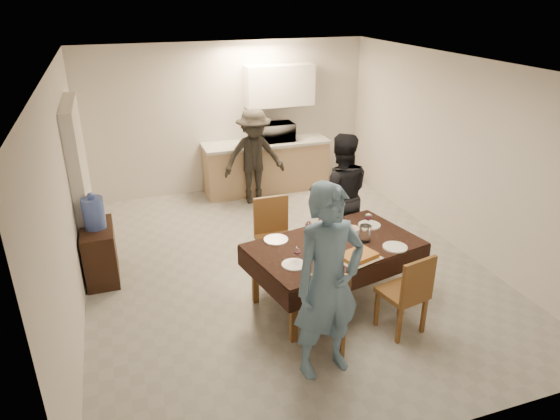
{
  "coord_description": "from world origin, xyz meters",
  "views": [
    {
      "loc": [
        -1.91,
        -5.48,
        3.37
      ],
      "look_at": [
        -0.15,
        -0.3,
        0.95
      ],
      "focal_mm": 32.0,
      "sensor_mm": 36.0,
      "label": 1
    }
  ],
  "objects": [
    {
      "name": "console",
      "position": [
        -2.28,
        0.45,
        0.35
      ],
      "size": [
        0.38,
        0.76,
        0.71
      ],
      "primitive_type": "cube",
      "color": "black",
      "rests_on": "floor"
    },
    {
      "name": "kitchen_base_cabinet",
      "position": [
        0.6,
        2.68,
        0.43
      ],
      "size": [
        2.2,
        0.6,
        0.86
      ],
      "primitive_type": "cube",
      "color": "tan",
      "rests_on": "floor"
    },
    {
      "name": "wine_glass_a",
      "position": [
        -0.27,
        -1.2,
        0.83
      ],
      "size": [
        0.08,
        0.08,
        0.18
      ],
      "primitive_type": null,
      "color": "white",
      "rests_on": "dining_table"
    },
    {
      "name": "person_near",
      "position": [
        -0.27,
        -2.0,
        0.95
      ],
      "size": [
        0.75,
        0.54,
        1.91
      ],
      "primitive_type": "imported",
      "rotation": [
        0.0,
        0.0,
        0.13
      ],
      "color": "#5A7D9D",
      "rests_on": "floor"
    },
    {
      "name": "ceiling",
      "position": [
        0.0,
        0.0,
        2.6
      ],
      "size": [
        5.0,
        6.0,
        0.02
      ],
      "primitive_type": "cube",
      "color": "white",
      "rests_on": "wall_back"
    },
    {
      "name": "wine_glass_b",
      "position": [
        0.83,
        -0.7,
        0.84
      ],
      "size": [
        0.09,
        0.09,
        0.2
      ],
      "primitive_type": null,
      "color": "white",
      "rests_on": "dining_table"
    },
    {
      "name": "person_kitchen",
      "position": [
        0.25,
        2.23,
        0.8
      ],
      "size": [
        1.04,
        0.6,
        1.61
      ],
      "primitive_type": "imported",
      "color": "black",
      "rests_on": "floor"
    },
    {
      "name": "wine_glass_c",
      "position": [
        0.08,
        -0.65,
        0.83
      ],
      "size": [
        0.08,
        0.08,
        0.18
      ],
      "primitive_type": null,
      "color": "white",
      "rests_on": "dining_table"
    },
    {
      "name": "wall_back",
      "position": [
        0.0,
        3.0,
        1.3
      ],
      "size": [
        5.0,
        0.02,
        2.6
      ],
      "primitive_type": "cube",
      "color": "silver",
      "rests_on": "floor"
    },
    {
      "name": "water_jug",
      "position": [
        -2.28,
        0.45,
        0.9
      ],
      "size": [
        0.26,
        0.26,
        0.39
      ],
      "primitive_type": "cylinder",
      "color": "#4F6DCD",
      "rests_on": "console"
    },
    {
      "name": "wine_bottle",
      "position": [
        0.23,
        -0.9,
        0.9
      ],
      "size": [
        0.08,
        0.08,
        0.32
      ],
      "primitive_type": null,
      "color": "black",
      "rests_on": "dining_table"
    },
    {
      "name": "floor",
      "position": [
        0.0,
        0.0,
        0.0
      ],
      "size": [
        5.0,
        6.0,
        0.02
      ],
      "primitive_type": "cube",
      "color": "#9F9F9A",
      "rests_on": "ground"
    },
    {
      "name": "plate_near_left",
      "position": [
        -0.32,
        -1.25,
        0.75
      ],
      "size": [
        0.26,
        0.26,
        0.01
      ],
      "primitive_type": "cylinder",
      "color": "white",
      "rests_on": "dining_table"
    },
    {
      "name": "plate_near_right",
      "position": [
        0.88,
        -1.25,
        0.75
      ],
      "size": [
        0.27,
        0.27,
        0.02
      ],
      "primitive_type": "cylinder",
      "color": "white",
      "rests_on": "dining_table"
    },
    {
      "name": "plate_far_left",
      "position": [
        -0.32,
        -0.65,
        0.75
      ],
      "size": [
        0.28,
        0.28,
        0.02
      ],
      "primitive_type": "cylinder",
      "color": "white",
      "rests_on": "dining_table"
    },
    {
      "name": "stub_partition",
      "position": [
        -2.42,
        1.2,
        1.05
      ],
      "size": [
        0.15,
        1.4,
        2.1
      ],
      "primitive_type": "cube",
      "color": "beige",
      "rests_on": "floor"
    },
    {
      "name": "wall_front",
      "position": [
        0.0,
        -3.0,
        1.3
      ],
      "size": [
        5.0,
        0.02,
        2.6
      ],
      "primitive_type": "cube",
      "color": "silver",
      "rests_on": "floor"
    },
    {
      "name": "wall_left",
      "position": [
        -2.5,
        0.0,
        1.3
      ],
      "size": [
        0.02,
        6.0,
        2.6
      ],
      "primitive_type": "cube",
      "color": "silver",
      "rests_on": "floor"
    },
    {
      "name": "plate_far_right",
      "position": [
        0.88,
        -0.65,
        0.75
      ],
      "size": [
        0.27,
        0.27,
        0.02
      ],
      "primitive_type": "cylinder",
      "color": "white",
      "rests_on": "dining_table"
    },
    {
      "name": "person_far",
      "position": [
        0.83,
        0.1,
        0.85
      ],
      "size": [
        0.97,
        0.85,
        1.7
      ],
      "primitive_type": "imported",
      "rotation": [
        0.0,
        0.0,
        2.86
      ],
      "color": "black",
      "rests_on": "floor"
    },
    {
      "name": "chair_near_right",
      "position": [
        0.73,
        -1.78,
        0.57
      ],
      "size": [
        0.5,
        0.51,
        0.51
      ],
      "rotation": [
        0.0,
        0.0,
        0.2
      ],
      "color": "brown",
      "rests_on": "floor"
    },
    {
      "name": "water_pitcher",
      "position": [
        0.63,
        -1.0,
        0.84
      ],
      "size": [
        0.13,
        0.13,
        0.2
      ],
      "primitive_type": "cylinder",
      "color": "white",
      "rests_on": "dining_table"
    },
    {
      "name": "savoury_tart",
      "position": [
        0.38,
        -1.33,
        0.77
      ],
      "size": [
        0.52,
        0.45,
        0.06
      ],
      "primitive_type": "cube",
      "rotation": [
        0.0,
        0.0,
        0.3
      ],
      "color": "#AD7D32",
      "rests_on": "dining_table"
    },
    {
      "name": "chair_far_left",
      "position": [
        -0.17,
        -0.29,
        0.61
      ],
      "size": [
        0.46,
        0.46,
        0.54
      ],
      "rotation": [
        0.0,
        0.0,
        3.14
      ],
      "color": "brown",
      "rests_on": "floor"
    },
    {
      "name": "microwave",
      "position": [
        0.81,
        2.68,
        1.07
      ],
      "size": [
        0.58,
        0.39,
        0.32
      ],
      "primitive_type": "imported",
      "rotation": [
        0.0,
        0.0,
        3.14
      ],
      "color": "white",
      "rests_on": "kitchen_worktop"
    },
    {
      "name": "wall_right",
      "position": [
        2.5,
        0.0,
        1.3
      ],
      "size": [
        0.02,
        6.0,
        2.6
      ],
      "primitive_type": "cube",
      "color": "silver",
      "rests_on": "floor"
    },
    {
      "name": "upper_cabinet",
      "position": [
        0.9,
        2.82,
        1.85
      ],
      "size": [
        1.2,
        0.34,
        0.7
      ],
      "primitive_type": "cube",
      "color": "white",
      "rests_on": "wall_back"
    },
    {
      "name": "kitchen_worktop",
      "position": [
        0.6,
        2.68,
        0.89
      ],
      "size": [
        2.24,
        0.64,
        0.05
      ],
      "primitive_type": "cube",
      "color": "#B8B8B3",
      "rests_on": "kitchen_base_cabinet"
    },
    {
      "name": "salad_bowl",
      "position": [
        0.58,
        -0.77,
        0.77
      ],
      "size": [
        0.18,
        0.18,
        0.07
      ],
      "primitive_type": "cylinder",
      "color": "white",
      "rests_on": "dining_table"
    },
    {
      "name": "chair_far_right",
      "position": [
        0.73,
        -0.29,
        0.58
      ],
      "size": [
        0.52,
        0.53,
        0.51
      ],
      "rotation": [
        0.0,
        0.0,
        3.39
      ],
      "color": "brown",
      "rests_on": "floor"
    },
    {
      "name": "chair_near_left",
      "position": [
        -0.17,
        -1.79,
        0.6
      ],
      "size": [
        0.56,
        0.57,
        0.53
      ],
      "rotation": [
        0.0,
        0.0,
        -0.32
      ],
      "color": "brown",
      "rests_on": "floor"
    },
    {
      "name": "dining_table",
      "position": [
        0.28,
        -0.95,
        0.7
      ],
      "size": [
        2.08,
        1.48,
        0.74
      ],
      "rotation": [
        0.0,
        0.0,
        0.21
      ],
      "color": "black",
      "rests_on": "floor"
    },
    {
      "name": "mushroom_dish",
      "position": [
        0.23,
        -0.67,
        0.76
      ],
      "size": [
        0.22,
        0.22,
        0.04
      ],
      "primitive_type": "cylinder",
      "color": "white",
      "rests_on": "dining_table"
    }
  ]
}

